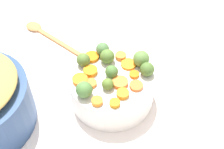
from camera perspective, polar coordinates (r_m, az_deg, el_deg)
tabletop at (r=0.86m, az=-1.09°, el=-2.97°), size 2.40×2.40×0.02m
serving_bowl_carrots at (r=0.80m, az=0.00°, el=-2.49°), size 0.22×0.22×0.08m
carrot_slice_0 at (r=0.77m, az=4.20°, el=0.01°), size 0.03×0.03×0.01m
carrot_slice_1 at (r=0.74m, az=1.54°, el=-1.52°), size 0.05×0.05×0.01m
carrot_slice_2 at (r=0.71m, az=0.52°, el=-5.41°), size 0.03×0.03×0.01m
carrot_slice_3 at (r=0.75m, az=-3.86°, el=-1.73°), size 0.04×0.04×0.01m
carrot_slice_4 at (r=0.74m, az=4.59°, el=-2.13°), size 0.05×0.05×0.01m
carrot_slice_5 at (r=0.79m, az=3.14°, el=1.95°), size 0.05×0.05×0.01m
carrot_slice_6 at (r=0.72m, az=2.04°, el=-3.64°), size 0.03×0.03×0.01m
carrot_slice_7 at (r=0.81m, az=1.64°, el=3.49°), size 0.04×0.04×0.01m
carrot_slice_8 at (r=0.71m, az=-2.83°, el=-5.05°), size 0.03×0.03×0.01m
carrot_slice_9 at (r=0.81m, az=-3.83°, el=3.34°), size 0.05×0.05×0.01m
carrot_slice_10 at (r=0.77m, az=-4.08°, el=0.65°), size 0.04×0.04×0.01m
carrot_slice_11 at (r=0.76m, az=-6.02°, el=-0.98°), size 0.06×0.06×0.01m
brussels_sprout_0 at (r=0.79m, az=-0.89°, el=3.42°), size 0.04×0.04×0.04m
brussels_sprout_1 at (r=0.81m, az=-1.77°, el=4.80°), size 0.04×0.04×0.04m
brussels_sprout_2 at (r=0.78m, az=-5.43°, el=2.77°), size 0.04×0.04×0.04m
brussels_sprout_3 at (r=0.78m, az=5.53°, el=2.99°), size 0.04×0.04×0.04m
brussels_sprout_4 at (r=0.73m, az=-0.81°, el=-1.82°), size 0.03×0.03×0.03m
brussels_sprout_5 at (r=0.76m, az=6.64°, el=0.98°), size 0.04×0.04×0.04m
brussels_sprout_6 at (r=0.71m, az=-5.25°, el=-2.85°), size 0.04×0.04×0.04m
brussels_sprout_7 at (r=0.75m, az=-0.07°, el=0.54°), size 0.03×0.03×0.03m
wooden_spoon at (r=1.03m, az=-12.38°, el=7.47°), size 0.28×0.06×0.01m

